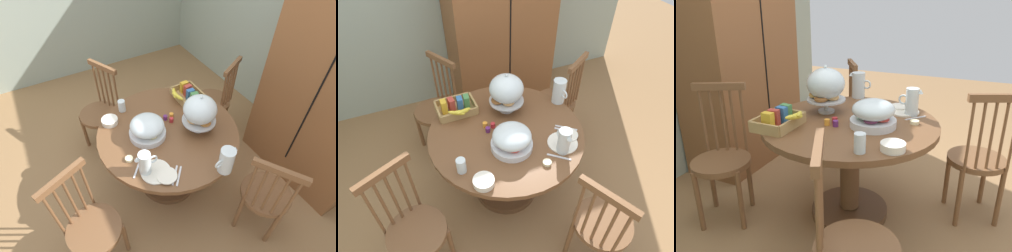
% 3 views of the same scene
% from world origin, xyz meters
% --- Properties ---
extents(ground_plane, '(10.00, 10.00, 0.00)m').
position_xyz_m(ground_plane, '(0.00, 0.00, 0.00)').
color(ground_plane, '#997047').
extents(wall_back, '(4.80, 0.06, 2.60)m').
position_xyz_m(wall_back, '(0.00, 1.83, 1.30)').
color(wall_back, '#9EAD9E').
rests_on(wall_back, ground_plane).
extents(wooden_armoire, '(1.18, 0.60, 1.96)m').
position_xyz_m(wooden_armoire, '(0.54, 1.50, 0.98)').
color(wooden_armoire, brown).
rests_on(wooden_armoire, ground_plane).
extents(dining_table, '(1.18, 1.18, 0.74)m').
position_xyz_m(dining_table, '(0.04, 0.17, 0.52)').
color(dining_table, brown).
rests_on(dining_table, ground_plane).
extents(windsor_chair_near_window, '(0.45, 0.45, 0.97)m').
position_xyz_m(windsor_chair_near_window, '(-0.34, 0.98, 0.45)').
color(windsor_chair_near_window, brown).
rests_on(windsor_chair_near_window, ground_plane).
extents(windsor_chair_by_cabinet, '(0.44, 0.44, 0.97)m').
position_xyz_m(windsor_chair_by_cabinet, '(-0.78, -0.18, 0.45)').
color(windsor_chair_by_cabinet, brown).
rests_on(windsor_chair_by_cabinet, ground_plane).
extents(windsor_chair_facing_door, '(0.44, 0.44, 0.97)m').
position_xyz_m(windsor_chair_facing_door, '(0.38, -0.65, 0.45)').
color(windsor_chair_facing_door, brown).
rests_on(windsor_chair_facing_door, ground_plane).
extents(windsor_chair_far_side, '(0.46, 0.46, 0.97)m').
position_xyz_m(windsor_chair_far_side, '(0.81, 0.63, 0.45)').
color(windsor_chair_far_side, brown).
rests_on(windsor_chair_far_side, ground_plane).
extents(pastry_stand_with_dome, '(0.28, 0.28, 0.34)m').
position_xyz_m(pastry_stand_with_dome, '(0.14, 0.41, 0.94)').
color(pastry_stand_with_dome, silver).
rests_on(pastry_stand_with_dome, dining_table).
extents(fruit_platter_covered, '(0.30, 0.30, 0.18)m').
position_xyz_m(fruit_platter_covered, '(0.01, 0.00, 0.83)').
color(fruit_platter_covered, silver).
rests_on(fruit_platter_covered, dining_table).
extents(orange_juice_pitcher, '(0.11, 0.19, 0.21)m').
position_xyz_m(orange_juice_pitcher, '(0.59, 0.33, 0.84)').
color(orange_juice_pitcher, silver).
rests_on(orange_juice_pitcher, dining_table).
extents(milk_pitcher, '(0.09, 0.17, 0.20)m').
position_xyz_m(milk_pitcher, '(0.33, -0.17, 0.83)').
color(milk_pitcher, silver).
rests_on(milk_pitcher, dining_table).
extents(cereal_basket, '(0.32, 0.30, 0.12)m').
position_xyz_m(cereal_basket, '(-0.24, 0.54, 0.79)').
color(cereal_basket, tan).
rests_on(cereal_basket, dining_table).
extents(china_plate_large, '(0.22, 0.22, 0.01)m').
position_xyz_m(china_plate_large, '(0.37, -0.11, 0.75)').
color(china_plate_large, white).
rests_on(china_plate_large, dining_table).
extents(china_plate_small, '(0.15, 0.15, 0.01)m').
position_xyz_m(china_plate_small, '(0.44, -0.06, 0.76)').
color(china_plate_small, white).
rests_on(china_plate_small, china_plate_large).
extents(cereal_bowl, '(0.14, 0.14, 0.04)m').
position_xyz_m(cereal_bowl, '(-0.28, -0.22, 0.76)').
color(cereal_bowl, white).
rests_on(cereal_bowl, dining_table).
extents(drinking_glass, '(0.06, 0.06, 0.11)m').
position_xyz_m(drinking_glass, '(-0.38, -0.06, 0.80)').
color(drinking_glass, silver).
rests_on(drinking_glass, dining_table).
extents(butter_dish, '(0.06, 0.06, 0.02)m').
position_xyz_m(butter_dish, '(0.17, -0.23, 0.75)').
color(butter_dish, beige).
rests_on(butter_dish, dining_table).
extents(jam_jar_strawberry, '(0.04, 0.04, 0.04)m').
position_xyz_m(jam_jar_strawberry, '(-0.04, 0.25, 0.76)').
color(jam_jar_strawberry, '#B7282D').
rests_on(jam_jar_strawberry, dining_table).
extents(jam_jar_apricot, '(0.04, 0.04, 0.04)m').
position_xyz_m(jam_jar_apricot, '(-0.09, 0.28, 0.76)').
color(jam_jar_apricot, orange).
rests_on(jam_jar_apricot, dining_table).
extents(jam_jar_grape, '(0.04, 0.04, 0.04)m').
position_xyz_m(jam_jar_grape, '(-0.09, 0.22, 0.76)').
color(jam_jar_grape, '#5B2366').
rests_on(jam_jar_grape, dining_table).
extents(table_knife, '(0.14, 0.12, 0.01)m').
position_xyz_m(table_knife, '(0.46, -0.01, 0.74)').
color(table_knife, silver).
rests_on(table_knife, dining_table).
extents(dinner_fork, '(0.14, 0.12, 0.01)m').
position_xyz_m(dinner_fork, '(0.48, 0.02, 0.74)').
color(dinner_fork, silver).
rests_on(dinner_fork, dining_table).
extents(soup_spoon, '(0.14, 0.12, 0.01)m').
position_xyz_m(soup_spoon, '(0.27, -0.22, 0.74)').
color(soup_spoon, silver).
rests_on(soup_spoon, dining_table).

